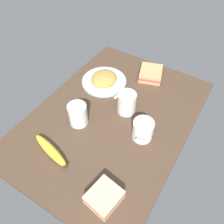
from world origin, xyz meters
The scene contains 8 objects.
tabletop centered at (0.00, 0.00, 1.00)cm, with size 90.00×64.00×2.00cm, color #4C3828.
plate_of_food centered at (17.07, 15.29, 3.68)cm, with size 22.08×22.08×4.96cm.
coffee_mug_black centered at (-2.61, -15.94, 6.51)cm, with size 10.59×8.24×8.75cm.
coffee_mug_milky centered at (6.32, -3.51, 7.19)cm, with size 8.00×10.27×10.11cm.
sandwich_main centered at (-32.28, -17.06, 4.20)cm, with size 11.83×10.94×4.40cm.
sandwich_side centered at (33.10, -2.56, 4.20)cm, with size 14.71×13.96×4.40cm.
glass_of_milk centered at (-10.03, 10.38, 6.51)cm, with size 7.87×7.87×9.84cm.
banana centered at (-27.89, 10.08, 3.80)cm, with size 8.01×19.62×3.60cm.
Camera 1 is at (-55.82, -34.75, 79.57)cm, focal length 37.27 mm.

